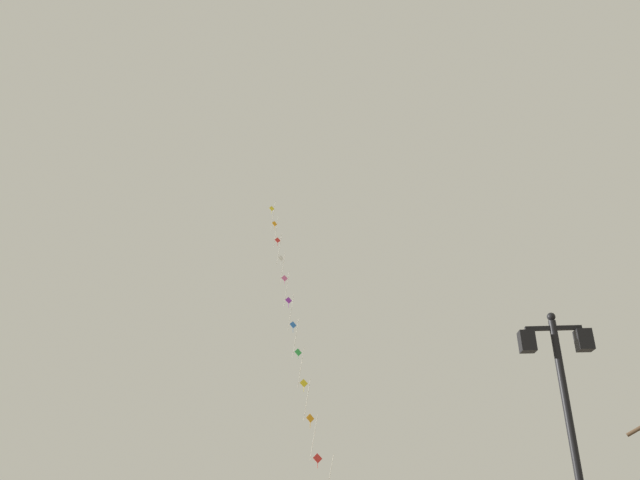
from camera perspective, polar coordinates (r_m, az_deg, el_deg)
twin_lantern_lamp_post at (r=11.90m, az=22.93°, el=-13.83°), size 1.34×0.28×5.05m
kite_train at (r=31.57m, az=-2.83°, el=-7.45°), size 5.31×12.60×20.95m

